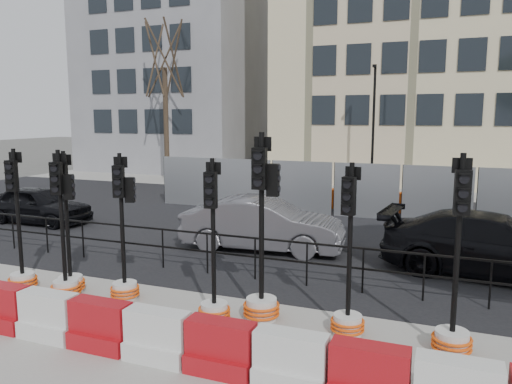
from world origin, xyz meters
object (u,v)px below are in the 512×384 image
at_px(traffic_signal_a, 21,262).
at_px(car_a, 38,205).
at_px(car_c, 493,246).
at_px(traffic_signal_d, 124,266).
at_px(traffic_signal_h, 453,315).

xyz_separation_m(traffic_signal_a, car_a, (-4.77, 5.28, 0.03)).
height_order(car_a, car_c, car_c).
height_order(traffic_signal_a, car_a, traffic_signal_a).
distance_m(traffic_signal_a, car_a, 7.12).
distance_m(traffic_signal_a, traffic_signal_d, 2.41).
bearing_deg(traffic_signal_a, traffic_signal_d, -5.95).
height_order(traffic_signal_a, traffic_signal_h, traffic_signal_h).
xyz_separation_m(traffic_signal_a, traffic_signal_d, (2.38, 0.33, 0.08)).
distance_m(traffic_signal_a, traffic_signal_h, 8.53).
bearing_deg(traffic_signal_h, traffic_signal_a, 173.65).
distance_m(traffic_signal_d, car_a, 8.70).
distance_m(traffic_signal_h, car_c, 4.51).
xyz_separation_m(traffic_signal_d, car_a, (-7.16, 4.95, -0.06)).
xyz_separation_m(traffic_signal_d, car_c, (7.00, 4.33, 0.02)).
bearing_deg(traffic_signal_a, car_a, 118.36).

